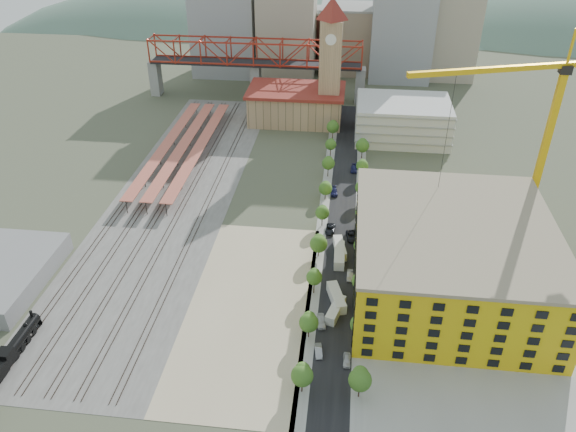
# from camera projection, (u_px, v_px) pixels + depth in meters

# --- Properties ---
(ground) EXTENTS (400.00, 400.00, 0.00)m
(ground) POSITION_uv_depth(u_px,v_px,m) (283.00, 233.00, 156.87)
(ground) COLOR #474C38
(ground) RESTS_ON ground
(ballast_strip) EXTENTS (36.00, 165.00, 0.06)m
(ballast_strip) POSITION_uv_depth(u_px,v_px,m) (176.00, 194.00, 175.14)
(ballast_strip) COLOR #605E59
(ballast_strip) RESTS_ON ground
(dirt_lot) EXTENTS (28.00, 67.00, 0.06)m
(dirt_lot) POSITION_uv_depth(u_px,v_px,m) (250.00, 306.00, 130.72)
(dirt_lot) COLOR tan
(dirt_lot) RESTS_ON ground
(street_asphalt) EXTENTS (12.00, 170.00, 0.06)m
(street_asphalt) POSITION_uv_depth(u_px,v_px,m) (342.00, 209.00, 167.90)
(street_asphalt) COLOR black
(street_asphalt) RESTS_ON ground
(sidewalk_west) EXTENTS (3.00, 170.00, 0.04)m
(sidewalk_west) POSITION_uv_depth(u_px,v_px,m) (324.00, 207.00, 168.45)
(sidewalk_west) COLOR gray
(sidewalk_west) RESTS_ON ground
(sidewalk_east) EXTENTS (3.00, 170.00, 0.04)m
(sidewalk_east) POSITION_uv_depth(u_px,v_px,m) (361.00, 210.00, 167.37)
(sidewalk_east) COLOR gray
(sidewalk_east) RESTS_ON ground
(construction_pad) EXTENTS (50.00, 90.00, 0.06)m
(construction_pad) POSITION_uv_depth(u_px,v_px,m) (458.00, 290.00, 135.57)
(construction_pad) COLOR gray
(construction_pad) RESTS_ON ground
(rail_tracks) EXTENTS (26.56, 160.00, 0.18)m
(rail_tracks) POSITION_uv_depth(u_px,v_px,m) (170.00, 194.00, 175.25)
(rail_tracks) COLOR #382B23
(rail_tracks) RESTS_ON ground
(platform_canopies) EXTENTS (16.00, 80.00, 4.12)m
(platform_canopies) POSITION_uv_depth(u_px,v_px,m) (183.00, 145.00, 196.69)
(platform_canopies) COLOR #B15344
(platform_canopies) RESTS_ON ground
(station_hall) EXTENTS (38.00, 24.00, 13.10)m
(station_hall) POSITION_uv_depth(u_px,v_px,m) (296.00, 104.00, 222.88)
(station_hall) COLOR tan
(station_hall) RESTS_ON ground
(clock_tower) EXTENTS (12.00, 12.00, 52.00)m
(clock_tower) POSITION_uv_depth(u_px,v_px,m) (331.00, 51.00, 208.23)
(clock_tower) COLOR tan
(clock_tower) RESTS_ON ground
(parking_garage) EXTENTS (34.00, 26.00, 14.00)m
(parking_garage) POSITION_uv_depth(u_px,v_px,m) (402.00, 120.00, 208.56)
(parking_garage) COLOR silver
(parking_garage) RESTS_ON ground
(truss_bridge) EXTENTS (94.00, 9.60, 25.60)m
(truss_bridge) POSITION_uv_depth(u_px,v_px,m) (255.00, 56.00, 237.76)
(truss_bridge) COLOR gray
(truss_bridge) RESTS_ON ground
(construction_building) EXTENTS (44.60, 50.60, 18.80)m
(construction_building) POSITION_uv_depth(u_px,v_px,m) (451.00, 258.00, 130.89)
(construction_building) COLOR gold
(construction_building) RESTS_ON ground
(warehouse) EXTENTS (22.00, 32.00, 5.00)m
(warehouse) POSITION_uv_depth(u_px,v_px,m) (0.00, 275.00, 136.78)
(warehouse) COLOR gray
(warehouse) RESTS_ON ground
(street_trees) EXTENTS (15.40, 124.40, 8.00)m
(street_trees) POSITION_uv_depth(u_px,v_px,m) (341.00, 227.00, 159.50)
(street_trees) COLOR #305C1B
(street_trees) RESTS_ON ground
(skyline) EXTENTS (133.00, 46.00, 60.00)m
(skyline) POSITION_uv_depth(u_px,v_px,m) (336.00, 27.00, 263.89)
(skyline) COLOR #9EA0A3
(skyline) RESTS_ON ground
(distant_hills) EXTENTS (647.00, 264.00, 227.00)m
(distant_hills) POSITION_uv_depth(u_px,v_px,m) (388.00, 132.00, 413.53)
(distant_hills) COLOR #4C6B59
(distant_hills) RESTS_ON ground
(locomotive) EXTENTS (2.72, 20.98, 5.24)m
(locomotive) POSITION_uv_depth(u_px,v_px,m) (14.00, 348.00, 116.81)
(locomotive) COLOR black
(locomotive) RESTS_ON ground
(tower_crane) EXTENTS (50.80, 18.04, 56.36)m
(tower_crane) POSITION_uv_depth(u_px,v_px,m) (539.00, 120.00, 135.95)
(tower_crane) COLOR yellow
(tower_crane) RESTS_ON ground
(site_trailer_a) EXTENTS (4.61, 8.98, 2.38)m
(site_trailer_a) POSITION_uv_depth(u_px,v_px,m) (336.00, 310.00, 127.79)
(site_trailer_a) COLOR silver
(site_trailer_a) RESTS_ON ground
(site_trailer_b) EXTENTS (5.17, 9.86, 2.61)m
(site_trailer_b) POSITION_uv_depth(u_px,v_px,m) (336.00, 298.00, 131.32)
(site_trailer_b) COLOR silver
(site_trailer_b) RESTS_ON ground
(site_trailer_c) EXTENTS (2.87, 9.99, 2.72)m
(site_trailer_c) POSITION_uv_depth(u_px,v_px,m) (339.00, 256.00, 145.41)
(site_trailer_c) COLOR silver
(site_trailer_c) RESTS_ON ground
(site_trailer_d) EXTENTS (4.04, 9.32, 2.47)m
(site_trailer_d) POSITION_uv_depth(u_px,v_px,m) (340.00, 248.00, 148.47)
(site_trailer_d) COLOR silver
(site_trailer_d) RESTS_ON ground
(car_0) EXTENTS (2.61, 4.97, 1.61)m
(car_0) POSITION_uv_depth(u_px,v_px,m) (321.00, 321.00, 125.21)
(car_0) COLOR silver
(car_0) RESTS_ON ground
(car_1) EXTENTS (2.08, 4.36, 1.38)m
(car_1) POSITION_uv_depth(u_px,v_px,m) (318.00, 351.00, 117.70)
(car_1) COLOR #98999D
(car_1) RESTS_ON ground
(car_2) EXTENTS (2.80, 5.59, 1.52)m
(car_2) POSITION_uv_depth(u_px,v_px,m) (330.00, 229.00, 157.05)
(car_2) COLOR black
(car_2) RESTS_ON ground
(car_3) EXTENTS (2.73, 5.45, 1.52)m
(car_3) POSITION_uv_depth(u_px,v_px,m) (334.00, 192.00, 175.08)
(car_3) COLOR #1A1C4D
(car_3) RESTS_ON ground
(car_4) EXTENTS (1.66, 4.07, 1.38)m
(car_4) POSITION_uv_depth(u_px,v_px,m) (347.00, 360.00, 115.49)
(car_4) COLOR #B9B9B9
(car_4) RESTS_ON ground
(car_5) EXTENTS (1.63, 4.46, 1.46)m
(car_5) POSITION_uv_depth(u_px,v_px,m) (350.00, 276.00, 139.33)
(car_5) COLOR #9D9CA2
(car_5) RESTS_ON ground
(car_6) EXTENTS (3.47, 5.98, 1.57)m
(car_6) POSITION_uv_depth(u_px,v_px,m) (351.00, 236.00, 153.95)
(car_6) COLOR black
(car_6) RESTS_ON ground
(car_7) EXTENTS (2.38, 5.37, 1.53)m
(car_7) POSITION_uv_depth(u_px,v_px,m) (354.00, 169.00, 188.41)
(car_7) COLOR #1B1F4F
(car_7) RESTS_ON ground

